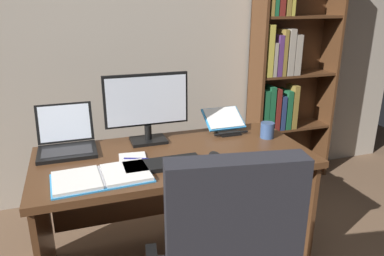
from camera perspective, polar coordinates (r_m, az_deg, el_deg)
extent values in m
cube|color=#A89E8E|center=(3.03, -8.12, 13.53)|extent=(5.05, 0.12, 2.60)
cube|color=#4C2D19|center=(2.15, -2.80, -4.57)|extent=(1.58, 0.74, 0.04)
cube|color=#4C2D19|center=(2.27, -22.03, -15.29)|extent=(0.03, 0.68, 0.70)
cube|color=#4C2D19|center=(2.60, 13.88, -9.85)|extent=(0.03, 0.68, 0.70)
cube|color=#4C2D19|center=(2.59, -4.77, -8.44)|extent=(1.46, 0.03, 0.49)
cube|color=#4C2D19|center=(3.19, 9.99, 7.88)|extent=(0.02, 0.26, 1.96)
cube|color=#4C2D19|center=(3.59, 20.44, 8.20)|extent=(0.02, 0.26, 1.96)
cube|color=#4C2D19|center=(3.48, 14.38, 8.49)|extent=(0.75, 0.01, 1.96)
cube|color=#4C2D19|center=(3.67, 14.19, -6.88)|extent=(0.70, 0.24, 0.02)
cube|color=#512D66|center=(3.44, 10.12, -5.57)|extent=(0.04, 0.20, 0.28)
cube|color=olive|center=(3.44, 11.07, -5.40)|extent=(0.03, 0.15, 0.31)
cube|color=black|center=(3.46, 11.63, -4.81)|extent=(0.04, 0.19, 0.36)
cube|color=#4C2D19|center=(3.49, 14.83, 0.28)|extent=(0.70, 0.24, 0.02)
cube|color=#195633|center=(3.25, 10.89, 2.77)|extent=(0.05, 0.17, 0.37)
cube|color=#195633|center=(3.27, 11.79, 3.06)|extent=(0.05, 0.16, 0.39)
cube|color=maroon|center=(3.31, 12.55, 3.02)|extent=(0.04, 0.19, 0.37)
cube|color=navy|center=(3.35, 13.36, 2.54)|extent=(0.04, 0.18, 0.31)
cube|color=#195633|center=(3.38, 14.13, 2.99)|extent=(0.05, 0.20, 0.35)
cube|color=olive|center=(3.38, 15.25, 3.29)|extent=(0.05, 0.15, 0.39)
cube|color=#4C2D19|center=(3.37, 15.52, 8.08)|extent=(0.70, 0.24, 0.02)
cube|color=gold|center=(3.15, 11.51, 11.73)|extent=(0.05, 0.17, 0.42)
cube|color=gray|center=(3.18, 12.29, 10.43)|extent=(0.03, 0.15, 0.28)
cube|color=#512D66|center=(3.20, 12.95, 10.99)|extent=(0.04, 0.17, 0.34)
cube|color=olive|center=(3.21, 13.73, 11.35)|extent=(0.03, 0.15, 0.38)
cube|color=gray|center=(3.24, 14.67, 11.37)|extent=(0.06, 0.15, 0.38)
cube|color=gray|center=(3.28, 15.62, 10.96)|extent=(0.06, 0.15, 0.34)
cube|color=#4C2D19|center=(3.32, 16.28, 16.29)|extent=(0.70, 0.24, 0.02)
cube|color=black|center=(1.36, 6.54, -18.16)|extent=(0.48, 0.18, 0.69)
cube|color=black|center=(2.33, -6.80, -1.91)|extent=(0.22, 0.16, 0.02)
cylinder|color=black|center=(2.31, -6.85, -0.64)|extent=(0.04, 0.04, 0.09)
cube|color=black|center=(2.26, -7.10, 4.38)|extent=(0.52, 0.02, 0.32)
cube|color=silver|center=(2.24, -7.00, 4.26)|extent=(0.49, 0.00, 0.29)
cube|color=black|center=(2.26, -18.84, -3.54)|extent=(0.33, 0.25, 0.02)
cube|color=#2D2D30|center=(2.24, -18.87, -3.43)|extent=(0.28, 0.14, 0.00)
cube|color=black|center=(2.37, -19.19, 0.78)|extent=(0.33, 0.08, 0.23)
cube|color=silver|center=(2.37, -19.20, 0.78)|extent=(0.30, 0.07, 0.21)
cube|color=black|center=(1.98, -4.51, -5.64)|extent=(0.42, 0.15, 0.02)
ellipsoid|color=black|center=(2.07, 3.61, -4.35)|extent=(0.06, 0.10, 0.04)
cube|color=black|center=(2.47, 5.69, -0.74)|extent=(0.14, 0.12, 0.01)
cube|color=black|center=(2.43, 6.13, -0.82)|extent=(0.24, 0.01, 0.01)
cube|color=#2D84C6|center=(2.53, 4.90, 1.50)|extent=(0.27, 0.19, 0.11)
cube|color=silver|center=(2.52, 4.95, 1.65)|extent=(0.24, 0.17, 0.10)
cube|color=#2D84C6|center=(1.89, -17.53, -8.09)|extent=(0.26, 0.28, 0.01)
cube|color=#2D84C6|center=(1.92, -10.23, -7.11)|extent=(0.26, 0.28, 0.01)
cube|color=silver|center=(1.89, -17.56, -7.76)|extent=(0.24, 0.27, 0.02)
cube|color=silver|center=(1.91, -10.25, -6.79)|extent=(0.24, 0.27, 0.02)
cylinder|color=#B7B7BC|center=(1.90, -13.87, -7.40)|extent=(0.03, 0.24, 0.02)
cube|color=silver|center=(2.07, -9.19, -5.00)|extent=(0.17, 0.22, 0.01)
cylinder|color=navy|center=(2.07, -8.65, -4.71)|extent=(0.13, 0.06, 0.01)
cylinder|color=#334C7A|center=(2.42, 11.64, -0.34)|extent=(0.09, 0.09, 0.10)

